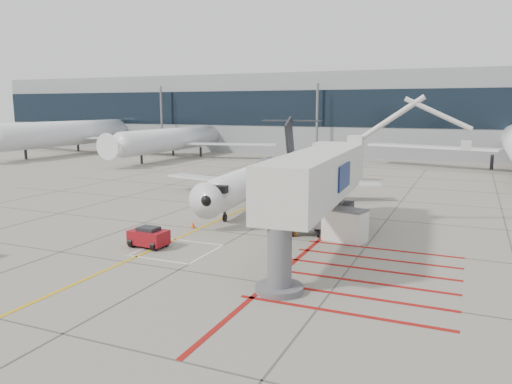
% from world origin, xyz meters
% --- Properties ---
extents(ground_plane, '(260.00, 260.00, 0.00)m').
position_xyz_m(ground_plane, '(0.00, 0.00, 0.00)').
color(ground_plane, gray).
rests_on(ground_plane, ground).
extents(regional_jet, '(23.83, 28.84, 7.05)m').
position_xyz_m(regional_jet, '(-3.41, 13.02, 3.53)').
color(regional_jet, white).
rests_on(regional_jet, ground_plane).
extents(jet_bridge, '(10.11, 19.59, 7.64)m').
position_xyz_m(jet_bridge, '(5.48, 1.72, 3.82)').
color(jet_bridge, silver).
rests_on(jet_bridge, ground_plane).
extents(pushback_tug, '(2.29, 1.49, 1.30)m').
position_xyz_m(pushback_tug, '(-3.94, -1.05, 0.65)').
color(pushback_tug, maroon).
rests_on(pushback_tug, ground_plane).
extents(baggage_cart, '(2.39, 1.89, 1.32)m').
position_xyz_m(baggage_cart, '(3.81, 5.36, 0.66)').
color(baggage_cart, '#5A5A5F').
rests_on(baggage_cart, ground_plane).
extents(ground_power_unit, '(2.83, 2.04, 2.02)m').
position_xyz_m(ground_power_unit, '(6.47, 5.09, 1.01)').
color(ground_power_unit, white).
rests_on(ground_power_unit, ground_plane).
extents(cone_nose, '(0.31, 0.31, 0.43)m').
position_xyz_m(cone_nose, '(-3.96, 4.14, 0.22)').
color(cone_nose, '#F0490C').
rests_on(cone_nose, ground_plane).
extents(cone_side, '(0.37, 0.37, 0.52)m').
position_xyz_m(cone_side, '(3.13, 5.03, 0.26)').
color(cone_side, '#DF570B').
rests_on(cone_side, ground_plane).
extents(terminal_building, '(180.00, 28.00, 14.00)m').
position_xyz_m(terminal_building, '(10.00, 70.00, 7.00)').
color(terminal_building, gray).
rests_on(terminal_building, ground_plane).
extents(terminal_glass_band, '(180.00, 0.10, 6.00)m').
position_xyz_m(terminal_glass_band, '(10.00, 55.95, 8.00)').
color(terminal_glass_band, black).
rests_on(terminal_glass_band, ground_plane).
extents(bg_aircraft_a, '(38.72, 43.03, 12.91)m').
position_xyz_m(bg_aircraft_a, '(-51.78, 46.00, 6.45)').
color(bg_aircraft_a, silver).
rests_on(bg_aircraft_a, ground_plane).
extents(bg_aircraft_b, '(32.53, 36.15, 10.84)m').
position_xyz_m(bg_aircraft_b, '(-30.96, 46.00, 5.42)').
color(bg_aircraft_b, silver).
rests_on(bg_aircraft_b, ground_plane).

